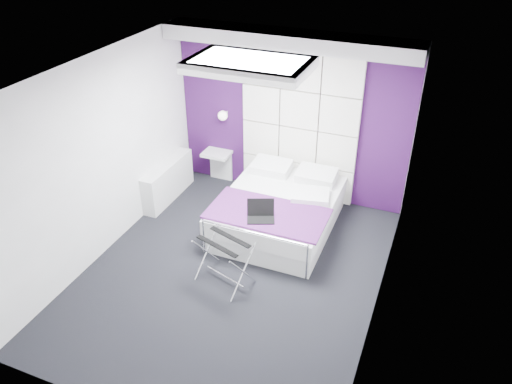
{
  "coord_description": "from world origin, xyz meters",
  "views": [
    {
      "loc": [
        2.12,
        -4.45,
        4.22
      ],
      "look_at": [
        0.18,
        0.35,
        1.06
      ],
      "focal_mm": 35.0,
      "sensor_mm": 36.0,
      "label": 1
    }
  ],
  "objects_px": {
    "bed": "(279,211)",
    "laptop": "(262,214)",
    "wall_lamp": "(224,115)",
    "luggage_rack": "(225,261)",
    "radiator": "(168,181)",
    "nightstand": "(217,154)"
  },
  "relations": [
    {
      "from": "radiator",
      "to": "luggage_rack",
      "type": "distance_m",
      "value": 2.22
    },
    {
      "from": "bed",
      "to": "laptop",
      "type": "height_order",
      "value": "laptop"
    },
    {
      "from": "wall_lamp",
      "to": "bed",
      "type": "bearing_deg",
      "value": -35.05
    },
    {
      "from": "bed",
      "to": "laptop",
      "type": "xyz_separation_m",
      "value": [
        -0.02,
        -0.6,
        0.31
      ]
    },
    {
      "from": "radiator",
      "to": "nightstand",
      "type": "distance_m",
      "value": 0.91
    },
    {
      "from": "nightstand",
      "to": "wall_lamp",
      "type": "bearing_deg",
      "value": 16.78
    },
    {
      "from": "radiator",
      "to": "wall_lamp",
      "type": "bearing_deg",
      "value": 49.9
    },
    {
      "from": "luggage_rack",
      "to": "laptop",
      "type": "xyz_separation_m",
      "value": [
        0.2,
        0.75,
        0.29
      ]
    },
    {
      "from": "radiator",
      "to": "luggage_rack",
      "type": "bearing_deg",
      "value": -41.41
    },
    {
      "from": "wall_lamp",
      "to": "bed",
      "type": "xyz_separation_m",
      "value": [
        1.25,
        -0.88,
        -0.94
      ]
    },
    {
      "from": "wall_lamp",
      "to": "luggage_rack",
      "type": "bearing_deg",
      "value": -65.31
    },
    {
      "from": "wall_lamp",
      "to": "radiator",
      "type": "relative_size",
      "value": 0.12
    },
    {
      "from": "nightstand",
      "to": "bed",
      "type": "bearing_deg",
      "value": -31.18
    },
    {
      "from": "nightstand",
      "to": "laptop",
      "type": "bearing_deg",
      "value": -46.67
    },
    {
      "from": "wall_lamp",
      "to": "radiator",
      "type": "height_order",
      "value": "wall_lamp"
    },
    {
      "from": "wall_lamp",
      "to": "radiator",
      "type": "bearing_deg",
      "value": -130.1
    },
    {
      "from": "radiator",
      "to": "nightstand",
      "type": "relative_size",
      "value": 2.73
    },
    {
      "from": "nightstand",
      "to": "luggage_rack",
      "type": "relative_size",
      "value": 0.7
    },
    {
      "from": "laptop",
      "to": "wall_lamp",
      "type": "bearing_deg",
      "value": 107.15
    },
    {
      "from": "luggage_rack",
      "to": "bed",
      "type": "bearing_deg",
      "value": 98.25
    },
    {
      "from": "wall_lamp",
      "to": "luggage_rack",
      "type": "height_order",
      "value": "wall_lamp"
    },
    {
      "from": "wall_lamp",
      "to": "nightstand",
      "type": "xyz_separation_m",
      "value": [
        -0.13,
        -0.04,
        -0.68
      ]
    }
  ]
}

